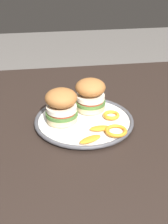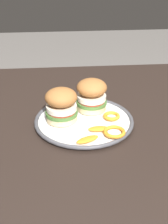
% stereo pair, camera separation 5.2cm
% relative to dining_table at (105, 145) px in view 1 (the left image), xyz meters
% --- Properties ---
extents(dining_table, '(1.34, 0.95, 0.75)m').
position_rel_dining_table_xyz_m(dining_table, '(0.00, 0.00, 0.00)').
color(dining_table, black).
rests_on(dining_table, ground).
extents(dinner_plate, '(0.30, 0.30, 0.02)m').
position_rel_dining_table_xyz_m(dinner_plate, '(0.07, 0.01, 0.11)').
color(dinner_plate, white).
rests_on(dinner_plate, dining_table).
extents(sandwich_half_left, '(0.13, 0.13, 0.10)m').
position_rel_dining_table_xyz_m(sandwich_half_left, '(0.14, 0.01, 0.16)').
color(sandwich_half_left, beige).
rests_on(sandwich_half_left, dinner_plate).
extents(sandwich_half_right, '(0.13, 0.13, 0.10)m').
position_rel_dining_table_xyz_m(sandwich_half_right, '(0.04, -0.05, 0.16)').
color(sandwich_half_right, beige).
rests_on(sandwich_half_right, dinner_plate).
extents(orange_peel_curled, '(0.08, 0.08, 0.01)m').
position_rel_dining_table_xyz_m(orange_peel_curled, '(-0.01, 0.10, 0.12)').
color(orange_peel_curled, orange).
rests_on(orange_peel_curled, dinner_plate).
extents(orange_peel_strip_long, '(0.07, 0.05, 0.01)m').
position_rel_dining_table_xyz_m(orange_peel_strip_long, '(0.07, 0.13, 0.12)').
color(orange_peel_strip_long, orange).
rests_on(orange_peel_strip_long, dinner_plate).
extents(orange_peel_strip_short, '(0.06, 0.03, 0.01)m').
position_rel_dining_table_xyz_m(orange_peel_strip_short, '(0.03, 0.08, 0.12)').
color(orange_peel_strip_short, orange).
rests_on(orange_peel_strip_short, dinner_plate).
extents(orange_peel_small_curl, '(0.07, 0.07, 0.01)m').
position_rel_dining_table_xyz_m(orange_peel_small_curl, '(-0.01, 0.01, 0.12)').
color(orange_peel_small_curl, orange).
rests_on(orange_peel_small_curl, dinner_plate).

